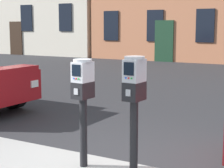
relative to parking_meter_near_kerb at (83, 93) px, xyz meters
name	(u,v)px	position (x,y,z in m)	size (l,w,h in m)	color
parking_meter_near_kerb	(83,93)	(0.00, 0.00, 0.00)	(0.23, 0.26, 1.27)	black
parking_meter_twin_adjacent	(134,95)	(0.66, 0.00, 0.04)	(0.23, 0.26, 1.33)	black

